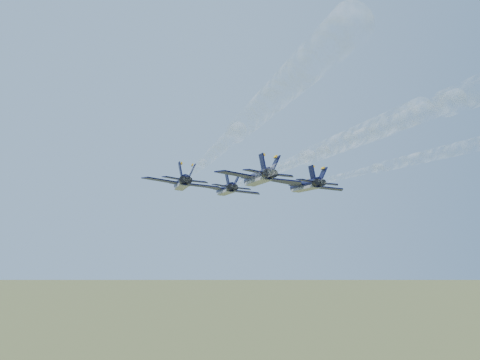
{
  "coord_description": "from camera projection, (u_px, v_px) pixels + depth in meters",
  "views": [
    {
      "loc": [
        -14.26,
        -98.32,
        90.94
      ],
      "look_at": [
        -3.78,
        2.48,
        100.65
      ],
      "focal_mm": 40.0,
      "sensor_mm": 36.0,
      "label": 1
    }
  ],
  "objects": [
    {
      "name": "jet_lead",
      "position": [
        225.0,
        190.0,
        111.95
      ],
      "size": [
        14.5,
        18.78,
        4.11
      ],
      "rotation": [
        0.0,
        0.12,
        0.09
      ],
      "color": "black"
    },
    {
      "name": "smoke_trail_lead",
      "position": [
        300.0,
        155.0,
        61.31
      ],
      "size": [
        7.81,
        71.02,
        2.01
      ],
      "rotation": [
        0.0,
        0.12,
        0.09
      ],
      "color": "white"
    },
    {
      "name": "jet_slot",
      "position": [
        258.0,
        178.0,
        87.19
      ],
      "size": [
        14.5,
        18.78,
        4.11
      ],
      "rotation": [
        0.0,
        0.12,
        0.09
      ],
      "color": "black"
    },
    {
      "name": "smoke_trail_left",
      "position": [
        231.0,
        131.0,
        46.63
      ],
      "size": [
        7.81,
        71.02,
        2.01
      ],
      "rotation": [
        0.0,
        0.12,
        0.09
      ],
      "color": "white"
    },
    {
      "name": "smoke_trail_right",
      "position": [
        472.0,
        140.0,
        51.25
      ],
      "size": [
        7.81,
        71.02,
        2.01
      ],
      "rotation": [
        0.0,
        0.12,
        0.09
      ],
      "color": "white"
    },
    {
      "name": "jet_right",
      "position": [
        305.0,
        186.0,
        101.89
      ],
      "size": [
        14.5,
        18.78,
        4.11
      ],
      "rotation": [
        0.0,
        0.12,
        0.09
      ],
      "color": "black"
    },
    {
      "name": "smoke_trail_slot",
      "position": [
        427.0,
        103.0,
        36.55
      ],
      "size": [
        7.81,
        71.02,
        2.01
      ],
      "rotation": [
        0.0,
        0.12,
        0.09
      ],
      "color": "white"
    },
    {
      "name": "jet_left",
      "position": [
        182.0,
        183.0,
        97.27
      ],
      "size": [
        14.5,
        18.78,
        4.11
      ],
      "rotation": [
        0.0,
        0.12,
        0.09
      ],
      "color": "black"
    }
  ]
}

